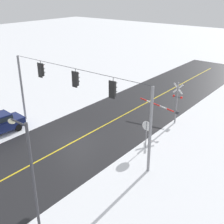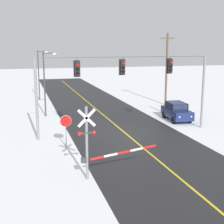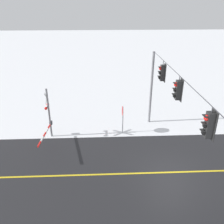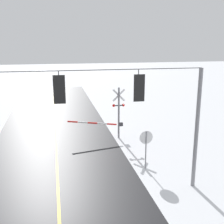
# 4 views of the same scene
# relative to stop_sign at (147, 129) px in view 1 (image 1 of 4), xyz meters

# --- Properties ---
(ground_plane) EXTENTS (160.00, 160.00, 0.00)m
(ground_plane) POSITION_rel_stop_sign_xyz_m (5.20, 2.54, -1.71)
(ground_plane) COLOR white
(road_asphalt) EXTENTS (9.00, 80.00, 0.01)m
(road_asphalt) POSITION_rel_stop_sign_xyz_m (5.20, 8.54, -1.71)
(road_asphalt) COLOR black
(road_asphalt) RESTS_ON ground
(lane_centre_line) EXTENTS (0.14, 72.00, 0.01)m
(lane_centre_line) POSITION_rel_stop_sign_xyz_m (5.20, 8.54, -1.70)
(lane_centre_line) COLOR gold
(lane_centre_line) RESTS_ON ground
(signal_span) EXTENTS (14.20, 0.47, 6.22)m
(signal_span) POSITION_rel_stop_sign_xyz_m (5.14, 2.53, 2.58)
(signal_span) COLOR gray
(signal_span) RESTS_ON ground
(stop_sign) EXTENTS (0.80, 0.09, 2.35)m
(stop_sign) POSITION_rel_stop_sign_xyz_m (0.00, 0.00, 0.00)
(stop_sign) COLOR gray
(stop_sign) RESTS_ON ground
(railroad_crossing) EXTENTS (4.43, 0.31, 4.00)m
(railroad_crossing) POSITION_rel_stop_sign_xyz_m (0.71, -5.70, 0.29)
(railroad_crossing) COLOR gray
(railroad_crossing) RESTS_ON ground
(streetlamp_near) EXTENTS (1.39, 0.28, 6.50)m
(streetlamp_near) POSITION_rel_stop_sign_xyz_m (-0.39, 10.98, 2.20)
(streetlamp_near) COLOR #38383D
(streetlamp_near) RESTS_ON ground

